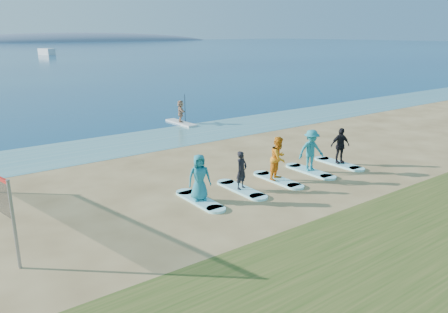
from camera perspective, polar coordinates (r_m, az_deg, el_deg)
ground at (r=17.77m, az=6.90°, el=-4.22°), size 600.00×600.00×0.00m
shallow_water at (r=26.05m, az=-9.10°, el=2.24°), size 600.00×600.00×0.00m
island_ridge at (r=329.79m, az=-18.22°, el=14.12°), size 220.00×56.00×18.00m
paddleboard at (r=30.37m, az=-5.64°, el=4.41°), size 0.77×3.02×0.12m
paddleboarder at (r=30.22m, az=-5.68°, el=5.91°), size 0.97×1.45×1.50m
boat_offshore_b at (r=133.29m, az=-22.13°, el=12.19°), size 3.42×5.93×1.74m
surfboard_0 at (r=16.37m, az=-3.19°, el=-5.75°), size 0.70×2.20×0.09m
student_0 at (r=16.06m, az=-3.24°, el=-2.73°), size 0.98×0.79×1.73m
surfboard_1 at (r=17.46m, az=2.27°, el=-4.32°), size 0.70×2.20×0.09m
student_1 at (r=17.20m, az=2.30°, el=-1.80°), size 0.64×0.51×1.53m
surfboard_2 at (r=18.70m, az=7.03°, el=-3.04°), size 0.70×2.20×0.09m
student_2 at (r=18.41m, az=7.13°, el=-0.21°), size 1.08×0.97×1.84m
surfboard_3 at (r=20.06m, az=11.17°, el=-1.91°), size 0.70×2.20×0.09m
student_3 at (r=19.79m, az=11.32°, el=0.79°), size 1.36×1.02×1.87m
surfboard_4 at (r=21.52m, az=14.75°, el=-0.91°), size 0.70×2.20×0.09m
student_4 at (r=21.29m, az=14.92°, el=1.38°), size 1.07×0.70×1.69m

